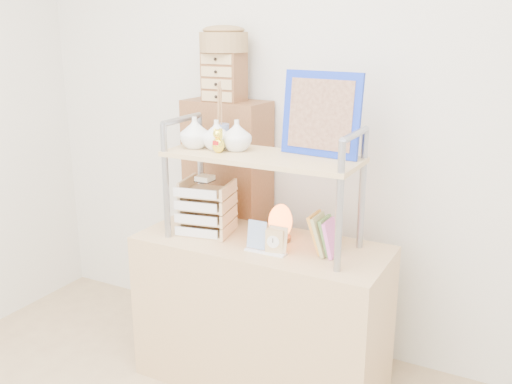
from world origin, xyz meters
TOP-DOWN VIEW (x-y plane):
  - room_shell at (0.00, 0.39)m, footprint 3.42×3.41m
  - desk at (0.00, 1.20)m, footprint 1.20×0.50m
  - cabinet at (-0.40, 1.57)m, footprint 0.46×0.26m
  - hutch at (-0.05, 1.21)m, footprint 0.90×0.34m
  - letter_tray at (-0.30, 1.19)m, footprint 0.27×0.26m
  - salt_lamp at (0.07, 1.26)m, footprint 0.12×0.11m
  - desk_clock at (0.12, 1.10)m, footprint 0.09×0.05m
  - postcard_stand at (0.08, 1.10)m, footprint 0.20×0.06m
  - drawer_chest at (-0.40, 1.55)m, footprint 0.20×0.16m
  - woven_basket at (-0.40, 1.55)m, footprint 0.25×0.25m

SIDE VIEW (x-z plane):
  - desk at x=0.00m, z-range 0.00..0.75m
  - cabinet at x=-0.40m, z-range 0.00..1.35m
  - postcard_stand at x=0.08m, z-range 0.72..0.86m
  - desk_clock at x=0.12m, z-range 0.75..0.86m
  - salt_lamp at x=0.07m, z-range 0.75..0.93m
  - letter_tray at x=-0.30m, z-range 0.72..1.01m
  - hutch at x=-0.05m, z-range 0.79..1.59m
  - drawer_chest at x=-0.40m, z-range 1.35..1.60m
  - woven_basket at x=-0.40m, z-range 1.60..1.70m
  - room_shell at x=0.00m, z-range 0.39..3.00m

